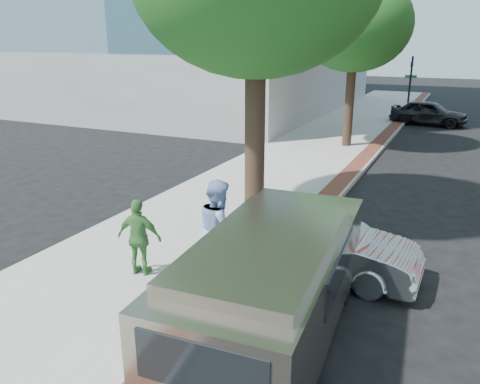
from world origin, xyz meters
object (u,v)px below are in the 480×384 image
Objects in this scene: person_green at (139,238)px; bg_car at (429,113)px; parking_meter at (265,214)px; person_gray at (207,289)px; sedan_silver at (321,244)px; van at (276,277)px; person_officer at (219,229)px.

bg_car is at bearing -110.03° from person_green.
person_gray reaches higher than parking_meter.
sedan_silver is (3.16, 1.86, -0.28)m from person_green.
van is (0.89, 0.63, 0.10)m from person_gray.
person_green reaches higher than bg_car.
person_green is at bearing -118.81° from person_gray.
parking_meter is 20.75m from bg_car.
person_officer is 0.50× the size of sedan_silver.
bg_car is at bearing 85.58° from parking_meter.
person_green is 0.30× the size of van.
bg_car is at bearing -40.86° from person_officer.
parking_meter is at bearing -151.89° from person_green.
person_gray is 23.55m from bg_car.
person_gray is 1.02× the size of person_green.
person_officer reaches higher than bg_car.
van is (3.11, -0.57, 0.11)m from person_green.
person_gray is 1.10m from van.
person_green is 0.37× the size of bg_car.
person_gray reaches higher than person_green.
bg_car is at bearing 0.00° from sedan_silver.
van is (1.64, -1.17, -0.10)m from person_officer.
bg_car is (0.45, 20.44, 0.06)m from sedan_silver.
van reaches higher than person_gray.
person_green is 3.68m from sedan_silver.
parking_meter is 1.30m from sedan_silver.
person_officer reaches higher than sedan_silver.
sedan_silver is 2.46m from van.
bg_car is (2.14, 21.70, -0.44)m from person_officer.
van is at bearing -63.28° from parking_meter.
sedan_silver is at bearing 162.51° from person_gray.
person_officer is 2.02m from van.
person_green reaches higher than sedan_silver.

